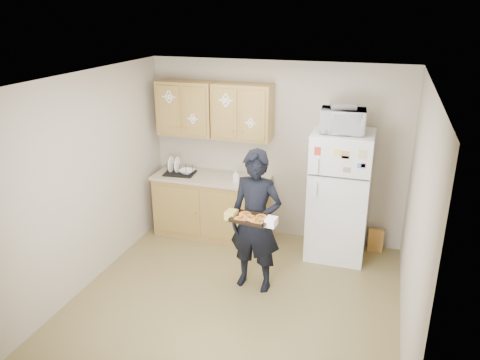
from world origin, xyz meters
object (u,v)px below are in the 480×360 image
Objects in this scene: baking_tray at (251,219)px; dish_rack at (180,168)px; microwave at (343,121)px; refrigerator at (339,195)px; person at (256,222)px.

baking_tray is 0.95× the size of dish_rack.
baking_tray is 1.75m from microwave.
person is at bearing -127.30° from refrigerator.
person is at bearing 101.15° from baking_tray.
refrigerator reaches higher than person.
dish_rack is (-1.47, 1.39, -0.03)m from baking_tray.
baking_tray is 2.02m from dish_rack.
dish_rack is at bearing 174.13° from microwave.
person reaches higher than baking_tray.
microwave is 2.40m from dish_rack.
person is (-0.82, -1.08, -0.00)m from refrigerator.
microwave is at bearing -1.54° from dish_rack.
refrigerator reaches higher than baking_tray.
microwave is at bearing 57.76° from person.
refrigerator is at bearing 58.28° from person.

